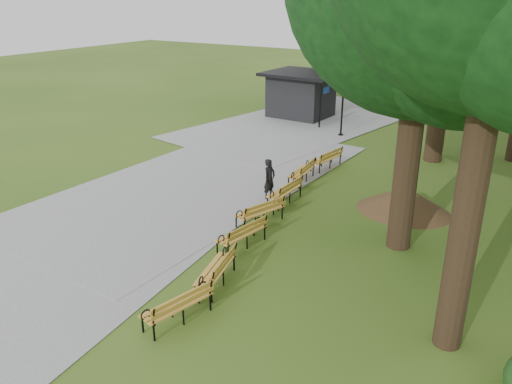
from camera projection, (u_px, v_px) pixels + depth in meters
The scene contains 13 objects.
ground at pixel (240, 230), 16.69m from camera, with size 100.00×100.00×0.00m, color #3A5C1A.
path at pixel (199, 180), 21.01m from camera, with size 12.00×38.00×0.06m, color gray.
person at pixel (269, 179), 18.91m from camera, with size 0.56×0.37×1.54m, color black.
kiosk at pixel (301, 94), 31.14m from camera, with size 4.38×3.81×2.74m, color black, non-canonical shape.
lamp_post at pixel (343, 95), 26.65m from camera, with size 0.32×0.32×2.99m.
dirt_mound at pixel (404, 199), 17.91m from camera, with size 2.78×2.78×0.92m, color #47301C.
bench_0 at pixel (177, 305), 11.93m from camera, with size 1.90×0.64×0.88m, color gold, non-canonical shape.
bench_1 at pixel (215, 270), 13.45m from camera, with size 1.90×0.64×0.88m, color gold, non-canonical shape.
bench_2 at pixel (242, 234), 15.43m from camera, with size 1.90×0.64×0.88m, color gold, non-canonical shape.
bench_3 at pixel (260, 211), 16.98m from camera, with size 1.90×0.64×0.88m, color gold, non-canonical shape.
bench_4 at pixel (285, 191), 18.71m from camera, with size 1.90×0.64×0.88m, color gold, non-canonical shape.
bench_5 at pixel (301, 172), 20.68m from camera, with size 1.90×0.64×0.88m, color gold, non-canonical shape.
bench_6 at pixel (326, 159), 22.28m from camera, with size 1.90×0.64×0.88m, color gold, non-canonical shape.
Camera 1 is at (8.38, -12.55, 7.26)m, focal length 36.05 mm.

